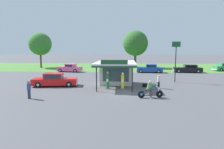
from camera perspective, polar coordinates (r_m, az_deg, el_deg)
ground_plane at (r=20.74m, az=2.72°, el=-5.10°), size 300.00×300.00×0.00m
grass_verge_strip at (r=50.46m, az=3.31°, el=2.16°), size 120.00×24.00×0.01m
service_station_kiosk at (r=25.24m, az=1.20°, el=1.01°), size 4.60×7.29×3.34m
gas_pump_nearside at (r=22.51m, az=-1.26°, el=-1.80°), size 0.44×0.44×1.96m
gas_pump_offside at (r=22.43m, az=3.00°, el=-1.98°), size 0.44×0.44×1.85m
motorcycle_with_rider at (r=18.75m, az=10.68°, el=-4.49°), size 2.32×0.74×1.58m
featured_classic_sedan at (r=25.17m, az=-15.84°, el=-1.56°), size 5.54×2.64×1.56m
parked_car_back_row_left at (r=40.25m, az=-11.81°, el=1.74°), size 5.05×2.70×1.54m
parked_car_back_row_centre at (r=38.89m, az=10.64°, el=1.61°), size 5.10×2.41×1.57m
parked_car_back_row_right at (r=40.95m, az=20.63°, el=1.50°), size 5.44×2.28×1.48m
bystander_leaning_by_kiosk at (r=19.52m, az=-22.39°, el=-3.91°), size 0.34×0.34×1.57m
bystander_standing_back_lot at (r=23.34m, az=13.03°, el=-1.93°), size 0.34×0.34×1.49m
bystander_chatting_near_pumps at (r=36.31m, az=-1.25°, el=1.63°), size 0.34×0.34×1.70m
tree_oak_centre at (r=51.17m, az=-19.67°, el=7.91°), size 5.28×5.55×8.24m
tree_oak_far_right at (r=48.95m, az=6.61°, el=8.72°), size 5.99×5.99×8.79m
roadside_pole_sign at (r=28.12m, az=17.56°, el=5.26°), size 1.10×0.12×5.39m
spare_tire_stack at (r=24.09m, az=9.28°, el=-3.02°), size 0.60×0.60×0.36m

